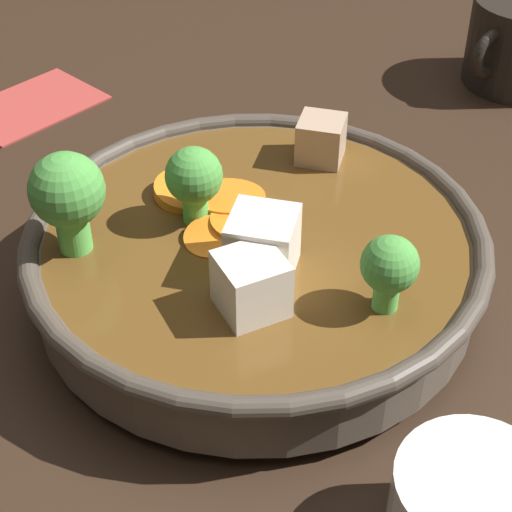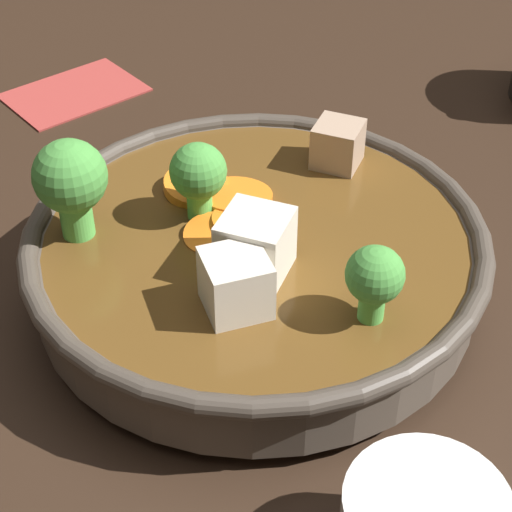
% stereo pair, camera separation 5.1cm
% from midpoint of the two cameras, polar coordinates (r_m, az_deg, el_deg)
% --- Properties ---
extents(ground_plane, '(3.00, 3.00, 0.00)m').
position_cam_midpoint_polar(ground_plane, '(0.53, -2.75, -2.86)').
color(ground_plane, black).
extents(stirfry_bowl, '(0.27, 0.27, 0.11)m').
position_cam_midpoint_polar(stirfry_bowl, '(0.51, -3.04, 0.11)').
color(stirfry_bowl, '#51473D').
rests_on(stirfry_bowl, ground_plane).
extents(napkin, '(0.12, 0.09, 0.00)m').
position_cam_midpoint_polar(napkin, '(0.76, -16.66, 9.58)').
color(napkin, '#A33833').
rests_on(napkin, ground_plane).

